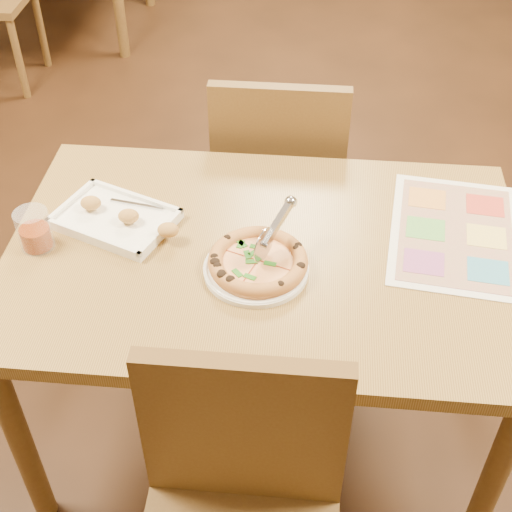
# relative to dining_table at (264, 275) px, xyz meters

# --- Properties ---
(room) EXTENTS (7.00, 7.00, 7.00)m
(room) POSITION_rel_dining_table_xyz_m (0.00, 0.00, 0.72)
(room) COLOR #311A0D
(room) RESTS_ON ground
(dining_table) EXTENTS (1.30, 0.85, 0.72)m
(dining_table) POSITION_rel_dining_table_xyz_m (0.00, 0.00, 0.00)
(dining_table) COLOR olive
(dining_table) RESTS_ON ground
(chair_near) EXTENTS (0.42, 0.42, 0.47)m
(chair_near) POSITION_rel_dining_table_xyz_m (0.00, -0.60, -0.07)
(chair_near) COLOR brown
(chair_near) RESTS_ON ground
(chair_far) EXTENTS (0.42, 0.42, 0.47)m
(chair_far) POSITION_rel_dining_table_xyz_m (-0.00, 0.60, -0.07)
(chair_far) COLOR brown
(chair_far) RESTS_ON ground
(plate) EXTENTS (0.26, 0.26, 0.01)m
(plate) POSITION_rel_dining_table_xyz_m (-0.01, -0.08, 0.09)
(plate) COLOR white
(plate) RESTS_ON dining_table
(pizza) EXTENTS (0.24, 0.24, 0.04)m
(pizza) POSITION_rel_dining_table_xyz_m (-0.01, -0.07, 0.11)
(pizza) COLOR #D49048
(pizza) RESTS_ON plate
(pizza_cutter) EXTENTS (0.09, 0.16, 0.10)m
(pizza_cutter) POSITION_rel_dining_table_xyz_m (0.02, -0.03, 0.17)
(pizza_cutter) COLOR silver
(pizza_cutter) RESTS_ON pizza
(appetizer_tray) EXTENTS (0.36, 0.30, 0.06)m
(appetizer_tray) POSITION_rel_dining_table_xyz_m (-0.39, 0.07, 0.10)
(appetizer_tray) COLOR white
(appetizer_tray) RESTS_ON dining_table
(glass_tumbler) EXTENTS (0.09, 0.09, 0.11)m
(glass_tumbler) POSITION_rel_dining_table_xyz_m (-0.57, -0.04, 0.13)
(glass_tumbler) COLOR maroon
(glass_tumbler) RESTS_ON dining_table
(menu) EXTENTS (0.38, 0.50, 0.00)m
(menu) POSITION_rel_dining_table_xyz_m (0.49, 0.11, 0.09)
(menu) COLOR white
(menu) RESTS_ON dining_table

